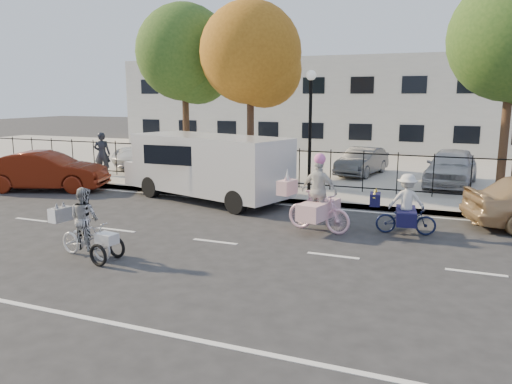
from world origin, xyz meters
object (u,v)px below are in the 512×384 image
at_px(lot_car_d, 451,167).
at_px(white_van, 207,165).
at_px(unicorn_bike, 318,203).
at_px(bull_bike, 405,210).
at_px(zebra_trike, 85,231).
at_px(lot_car_b, 157,151).
at_px(pedestrian, 102,154).
at_px(lot_car_a, 181,152).
at_px(red_sedan, 46,171).
at_px(lamppost, 310,109).
at_px(lot_car_c, 362,161).

bearing_deg(lot_car_d, white_van, -140.16).
distance_m(unicorn_bike, bull_bike, 2.29).
height_order(zebra_trike, lot_car_b, zebra_trike).
distance_m(zebra_trike, unicorn_bike, 5.90).
relative_size(bull_bike, pedestrian, 0.93).
bearing_deg(lot_car_b, lot_car_d, -0.04).
distance_m(zebra_trike, pedestrian, 11.16).
height_order(bull_bike, lot_car_a, bull_bike).
bearing_deg(red_sedan, unicorn_bike, -119.60).
xyz_separation_m(white_van, pedestrian, (-6.31, 2.34, -0.14)).
height_order(red_sedan, pedestrian, pedestrian).
xyz_separation_m(lamppost, unicorn_bike, (1.61, -4.89, -2.33)).
distance_m(white_van, lot_car_c, 7.94).
xyz_separation_m(bull_bike, lot_car_b, (-12.66, 7.88, 0.23)).
bearing_deg(lot_car_c, white_van, -111.44).
bearing_deg(lot_car_a, lamppost, -46.42).
xyz_separation_m(white_van, lot_car_a, (-4.69, 6.34, -0.40)).
distance_m(lamppost, zebra_trike, 9.67).
bearing_deg(white_van, pedestrian, 177.01).
bearing_deg(bull_bike, pedestrian, 64.74).
relative_size(pedestrian, lot_car_c, 0.52).
height_order(pedestrian, lot_car_d, pedestrian).
relative_size(red_sedan, lot_car_d, 1.06).
height_order(lamppost, red_sedan, lamppost).
distance_m(lamppost, lot_car_d, 6.16).
relative_size(lamppost, lot_car_c, 1.20).
bearing_deg(lot_car_b, lamppost, -19.95).
bearing_deg(pedestrian, red_sedan, 58.43).
xyz_separation_m(white_van, lot_car_c, (4.18, 6.73, -0.50)).
height_order(lot_car_a, lot_car_c, lot_car_a).
xyz_separation_m(unicorn_bike, white_van, (-4.62, 2.54, 0.46)).
distance_m(zebra_trike, red_sedan, 9.13).
relative_size(white_van, lot_car_b, 1.30).
distance_m(unicorn_bike, lot_car_d, 8.59).
bearing_deg(lot_car_c, lot_car_b, -165.00).
xyz_separation_m(lamppost, lot_car_a, (-7.70, 4.00, -2.27)).
distance_m(white_van, lot_car_d, 9.55).
height_order(lamppost, zebra_trike, lamppost).
bearing_deg(lot_car_c, bull_bike, -62.61).
xyz_separation_m(zebra_trike, bull_bike, (6.49, 4.66, 0.02)).
height_order(lamppost, lot_car_d, lamppost).
bearing_deg(white_van, unicorn_bike, -11.42).
distance_m(bull_bike, white_van, 7.13).
relative_size(zebra_trike, bull_bike, 1.07).
height_order(bull_bike, red_sedan, bull_bike).
relative_size(red_sedan, lot_car_b, 0.87).
relative_size(pedestrian, lot_car_a, 0.40).
xyz_separation_m(bull_bike, lot_car_a, (-11.52, 8.29, 0.20)).
bearing_deg(bull_bike, lot_car_d, -15.11).
bearing_deg(unicorn_bike, lot_car_d, -8.96).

